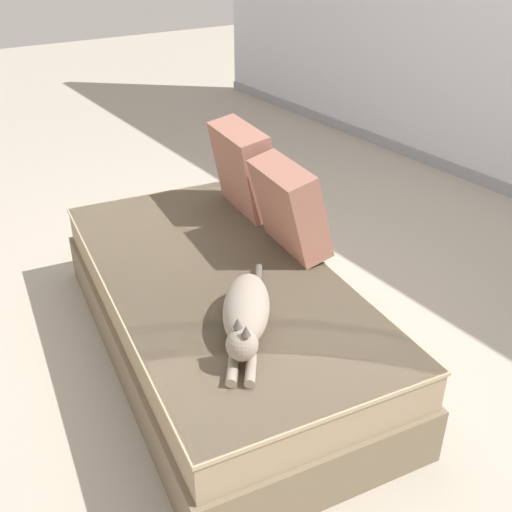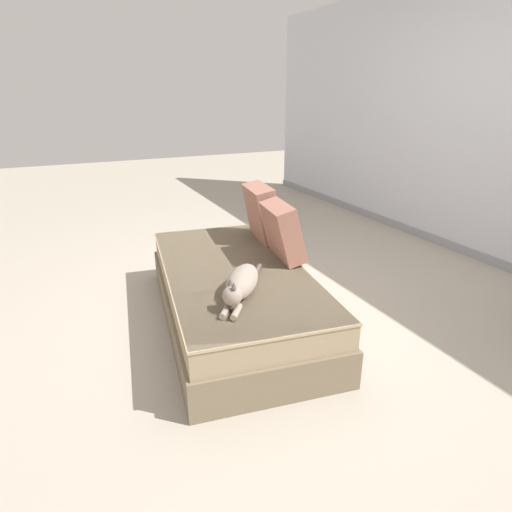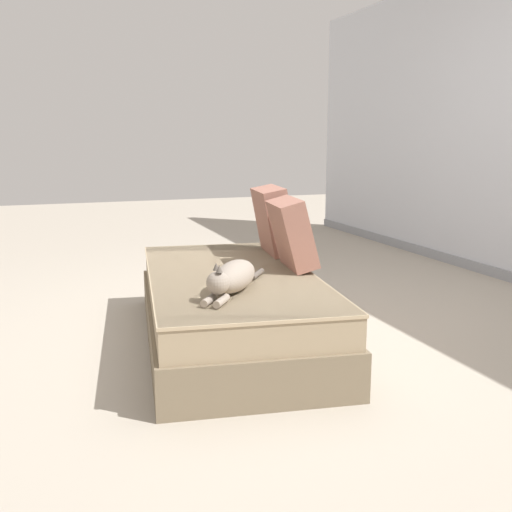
% 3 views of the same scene
% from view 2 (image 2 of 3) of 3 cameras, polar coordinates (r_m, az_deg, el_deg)
% --- Properties ---
extents(ground_plane, '(16.00, 16.00, 0.00)m').
position_cam_2_polar(ground_plane, '(3.27, 3.66, -7.01)').
color(ground_plane, '#A89E8E').
rests_on(ground_plane, ground).
extents(wall_baseboard_trim, '(8.00, 0.02, 0.09)m').
position_cam_2_polar(wall_baseboard_trim, '(4.65, 28.14, -0.21)').
color(wall_baseboard_trim, gray).
rests_on(wall_baseboard_trim, ground).
extents(couch, '(2.01, 1.21, 0.41)m').
position_cam_2_polar(couch, '(3.02, -2.94, -5.05)').
color(couch, '#766750').
rests_on(couch, ground).
extents(throw_pillow_corner, '(0.45, 0.29, 0.44)m').
position_cam_2_polar(throw_pillow_corner, '(3.43, 0.82, 5.85)').
color(throw_pillow_corner, '#936051').
rests_on(throw_pillow_corner, couch).
extents(throw_pillow_middle, '(0.42, 0.29, 0.42)m').
position_cam_2_polar(throw_pillow_middle, '(3.01, 3.59, 3.29)').
color(throw_pillow_middle, '#936051').
rests_on(throw_pillow_middle, couch).
extents(cat, '(0.61, 0.51, 0.19)m').
position_cam_2_polar(cat, '(2.52, -1.97, -3.65)').
color(cat, gray).
rests_on(cat, couch).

